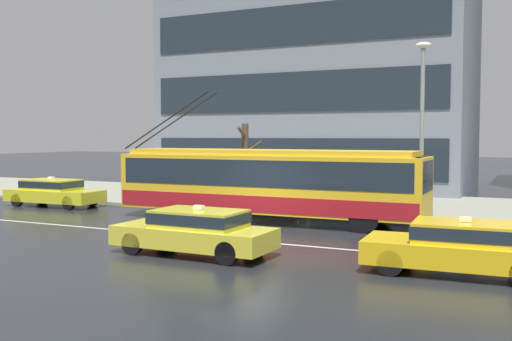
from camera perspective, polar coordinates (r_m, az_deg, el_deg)
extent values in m
plane|color=#202327|center=(19.99, -1.13, -6.15)|extent=(160.00, 160.00, 0.00)
cube|color=gray|center=(28.78, 7.42, -3.11)|extent=(80.00, 10.00, 0.14)
cube|color=beige|center=(19.33, 18.93, -6.65)|extent=(0.44, 4.40, 0.01)
cube|color=beige|center=(19.25, 21.61, -6.75)|extent=(0.44, 4.40, 0.01)
cube|color=silver|center=(18.94, -2.76, -6.68)|extent=(72.00, 0.14, 0.01)
cube|color=yellow|center=(22.68, 1.12, -1.21)|extent=(12.05, 2.59, 2.16)
cube|color=yellow|center=(22.62, 1.13, 1.77)|extent=(11.33, 2.33, 0.20)
cube|color=#1E2833|center=(22.65, 1.13, -0.12)|extent=(11.57, 2.61, 0.99)
cube|color=#AC1921|center=(22.75, 1.12, -2.94)|extent=(11.93, 2.62, 0.60)
cube|color=#1E2833|center=(20.97, 16.22, -0.54)|extent=(0.14, 2.19, 1.08)
cube|color=black|center=(20.97, 15.84, 0.97)|extent=(0.17, 1.90, 0.28)
cylinder|color=black|center=(25.03, -7.90, 4.74)|extent=(4.09, 0.09, 2.34)
cylinder|color=black|center=(24.45, -8.79, 4.76)|extent=(4.09, 0.09, 2.34)
cylinder|color=black|center=(22.53, 11.85, -3.80)|extent=(1.04, 0.31, 1.04)
cylinder|color=black|center=(20.42, 10.46, -4.53)|extent=(1.04, 0.31, 1.04)
cylinder|color=black|center=(25.51, -5.83, -2.92)|extent=(1.04, 0.31, 1.04)
cylinder|color=black|center=(23.66, -8.54, -3.43)|extent=(1.04, 0.31, 1.04)
cube|color=yellow|center=(14.99, 18.92, -7.58)|extent=(4.45, 2.03, 0.55)
cube|color=yellow|center=(14.89, 19.63, -5.65)|extent=(2.43, 1.68, 0.48)
cube|color=#1E2833|center=(14.89, 19.64, -5.56)|extent=(2.48, 1.70, 0.31)
cube|color=silver|center=(14.85, 19.66, -4.47)|extent=(0.29, 0.17, 0.12)
cylinder|color=black|center=(14.40, 12.89, -8.73)|extent=(0.63, 0.23, 0.62)
cylinder|color=black|center=(15.97, 13.89, -7.55)|extent=(0.63, 0.23, 0.62)
cube|color=yellow|center=(29.19, -18.95, -2.31)|extent=(4.73, 1.88, 0.55)
cube|color=yellow|center=(29.27, -19.23, -1.29)|extent=(2.57, 1.59, 0.48)
cube|color=#1E2833|center=(29.27, -19.24, -1.24)|extent=(2.62, 1.60, 0.31)
cube|color=silver|center=(29.25, -19.25, -0.68)|extent=(0.28, 0.17, 0.12)
cylinder|color=black|center=(28.77, -15.61, -2.73)|extent=(0.62, 0.21, 0.62)
cylinder|color=black|center=(27.59, -17.70, -3.02)|extent=(0.62, 0.21, 0.62)
cylinder|color=black|center=(30.84, -20.04, -2.41)|extent=(0.62, 0.21, 0.62)
cylinder|color=black|center=(29.73, -22.16, -2.66)|extent=(0.62, 0.21, 0.62)
cube|color=yellow|center=(16.57, -6.08, -6.38)|extent=(4.58, 1.85, 0.55)
cube|color=yellow|center=(16.40, -5.55, -4.66)|extent=(2.48, 1.57, 0.48)
cube|color=#1E2833|center=(16.39, -5.55, -4.57)|extent=(2.53, 1.59, 0.31)
cube|color=silver|center=(16.36, -5.56, -3.58)|extent=(0.28, 0.16, 0.12)
cylinder|color=black|center=(16.83, -11.88, -6.96)|extent=(0.62, 0.21, 0.62)
cylinder|color=black|center=(18.07, -8.77, -6.21)|extent=(0.62, 0.21, 0.62)
cylinder|color=black|center=(15.19, -2.85, -8.02)|extent=(0.62, 0.21, 0.62)
cylinder|color=black|center=(16.55, -0.17, -7.06)|extent=(0.62, 0.21, 0.62)
cylinder|color=gray|center=(24.66, 4.11, -1.19)|extent=(0.08, 0.08, 2.42)
cylinder|color=gray|center=(26.01, -2.58, -0.94)|extent=(0.08, 0.08, 2.42)
cylinder|color=gray|center=(25.78, 5.08, -0.99)|extent=(0.08, 0.08, 2.42)
cylinder|color=gray|center=(27.08, -1.38, -0.77)|extent=(0.08, 0.08, 2.42)
cube|color=#99ADB2|center=(26.39, 1.77, -0.77)|extent=(3.09, 0.04, 1.94)
cube|color=#B2B2B7|center=(25.78, 1.24, 1.80)|extent=(3.55, 1.50, 0.08)
cube|color=brown|center=(26.18, 1.50, -2.58)|extent=(2.28, 0.36, 0.08)
cylinder|color=#2A1A27|center=(24.78, 10.21, -3.06)|extent=(0.14, 0.14, 0.83)
cylinder|color=#2A1A27|center=(24.94, 10.15, -3.02)|extent=(0.14, 0.14, 0.83)
cylinder|color=#434451|center=(24.79, 10.20, -1.40)|extent=(0.48, 0.48, 0.60)
sphere|color=#E0A685|center=(24.76, 10.21, -0.44)|extent=(0.24, 0.24, 0.24)
cylinder|color=navy|center=(25.48, 4.19, -2.80)|extent=(0.14, 0.14, 0.86)
cylinder|color=navy|center=(25.39, 3.89, -2.82)|extent=(0.14, 0.14, 0.86)
cylinder|color=gray|center=(25.37, 4.05, -1.17)|extent=(0.50, 0.50, 0.61)
sphere|color=tan|center=(25.34, 4.05, -0.23)|extent=(0.23, 0.23, 0.23)
cone|color=black|center=(25.25, 3.83, 0.42)|extent=(1.14, 1.14, 0.30)
cylinder|color=#333333|center=(25.28, 3.83, -0.79)|extent=(0.02, 0.02, 0.77)
cylinder|color=gray|center=(23.38, 15.78, 3.43)|extent=(0.16, 0.16, 6.49)
ellipsoid|color=silver|center=(23.63, 15.91, 11.61)|extent=(0.60, 0.32, 0.24)
cylinder|color=#4E3B2A|center=(28.49, -1.05, 0.79)|extent=(0.32, 0.32, 3.76)
cylinder|color=brown|center=(28.89, -1.21, 3.01)|extent=(0.67, 0.84, 0.56)
cylinder|color=#4C3C29|center=(28.36, -0.26, 2.26)|extent=(0.90, 0.32, 0.68)
cylinder|color=brown|center=(28.01, -1.40, 3.73)|extent=(0.25, 1.03, 0.61)
cube|color=#1E2833|center=(33.51, 3.25, 1.23)|extent=(17.46, 0.06, 2.24)
cube|color=#1E2833|center=(33.58, 3.28, 7.62)|extent=(17.46, 0.06, 2.24)
cube|color=#1E2833|center=(34.06, 3.30, 13.90)|extent=(17.46, 0.06, 2.24)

